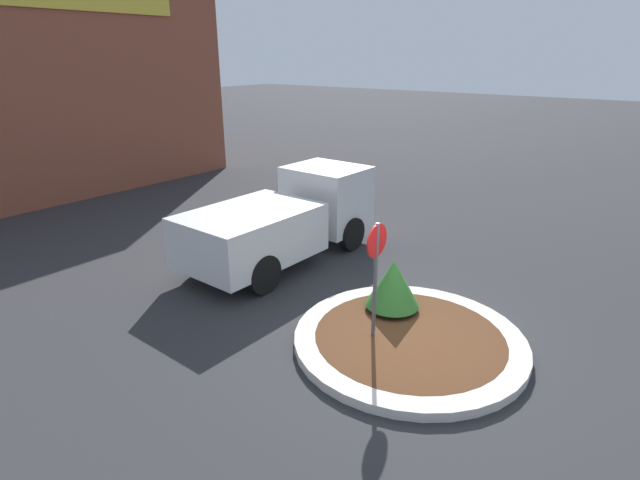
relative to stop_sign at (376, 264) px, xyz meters
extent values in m
plane|color=#2D2D30|center=(0.39, -0.54, -1.58)|extent=(120.00, 120.00, 0.00)
cylinder|color=beige|center=(0.39, -0.54, -1.50)|extent=(4.21, 4.21, 0.17)
cylinder|color=#4C2D19|center=(0.39, -0.54, -1.50)|extent=(3.45, 3.45, 0.17)
cylinder|color=#4C4C51|center=(0.00, 0.00, -0.42)|extent=(0.07, 0.07, 2.33)
cylinder|color=#B71414|center=(0.00, 0.00, 0.43)|extent=(0.61, 0.03, 0.61)
cylinder|color=brown|center=(1.08, 0.23, -1.36)|extent=(0.08, 0.08, 0.10)
cone|color=#2D6B28|center=(1.08, 0.23, -0.83)|extent=(1.07, 1.07, 0.95)
cube|color=silver|center=(3.81, 3.94, -0.32)|extent=(1.76, 2.07, 1.71)
cube|color=silver|center=(0.89, 3.99, -0.59)|extent=(3.28, 2.20, 1.18)
cube|color=black|center=(4.41, 3.93, -0.02)|extent=(0.07, 1.83, 0.60)
cylinder|color=black|center=(3.66, 4.93, -1.13)|extent=(0.91, 0.25, 0.90)
cylinder|color=black|center=(3.63, 2.96, -1.13)|extent=(0.91, 0.25, 0.90)
cylinder|color=black|center=(0.31, 4.98, -1.13)|extent=(0.91, 0.25, 0.90)
cylinder|color=black|center=(0.28, 3.01, -1.13)|extent=(0.91, 0.25, 0.90)
camera|label=1|loc=(-6.86, -4.08, 3.41)|focal=28.00mm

